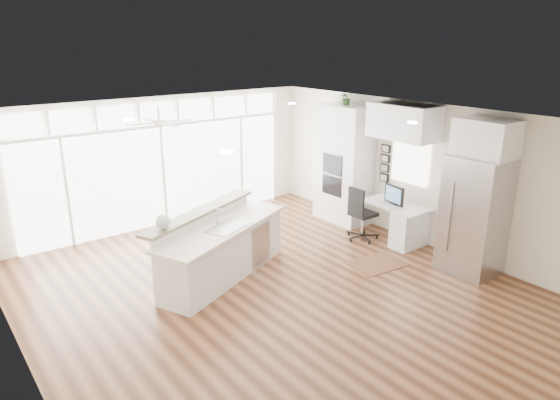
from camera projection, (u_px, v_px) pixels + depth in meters
floor at (277, 294)px, 7.81m from camera, size 7.00×8.00×0.02m
ceiling at (276, 121)px, 6.97m from camera, size 7.00×8.00×0.02m
wall_back at (160, 162)px, 10.40m from camera, size 7.00×0.04×2.70m
wall_front at (552, 332)px, 4.38m from camera, size 7.00×0.04×2.70m
wall_left at (18, 279)px, 5.35m from camera, size 0.04×8.00×2.70m
wall_right at (424, 175)px, 9.42m from camera, size 0.04×8.00×2.70m
glass_wall at (163, 176)px, 10.45m from camera, size 5.80×0.06×2.08m
transom_row at (158, 113)px, 10.03m from camera, size 5.90×0.06×0.40m
desk_window at (410, 162)px, 9.56m from camera, size 0.04×0.85×0.85m
ceiling_fan at (159, 117)px, 8.85m from camera, size 1.16×1.16×0.32m
recessed_lights at (268, 121)px, 7.13m from camera, size 3.40×3.00×0.02m
oven_cabinet at (344, 164)px, 10.61m from camera, size 0.64×1.20×2.50m
desk_nook at (395, 222)px, 9.73m from camera, size 0.72×1.30×0.76m
upper_cabinets at (404, 122)px, 9.14m from camera, size 0.64×1.30×0.64m
refrigerator at (474, 216)px, 8.29m from camera, size 0.76×0.90×2.00m
fridge_cabinet at (486, 138)px, 7.92m from camera, size 0.64×0.90×0.60m
framed_photos at (385, 163)px, 10.07m from camera, size 0.06×0.22×0.80m
kitchen_island at (224, 246)px, 8.21m from camera, size 2.95×2.04×1.10m
rug at (377, 264)px, 8.83m from camera, size 1.03×0.80×0.01m
office_chair at (363, 213)px, 9.77m from camera, size 0.57×0.53×1.07m
fishbowl at (163, 222)px, 7.40m from camera, size 0.31×0.31×0.23m
monitor at (394, 195)px, 9.50m from camera, size 0.15×0.50×0.41m
keyboard at (387, 206)px, 9.47m from camera, size 0.17×0.34×0.02m
potted_plant at (346, 99)px, 10.19m from camera, size 0.28×0.31×0.23m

